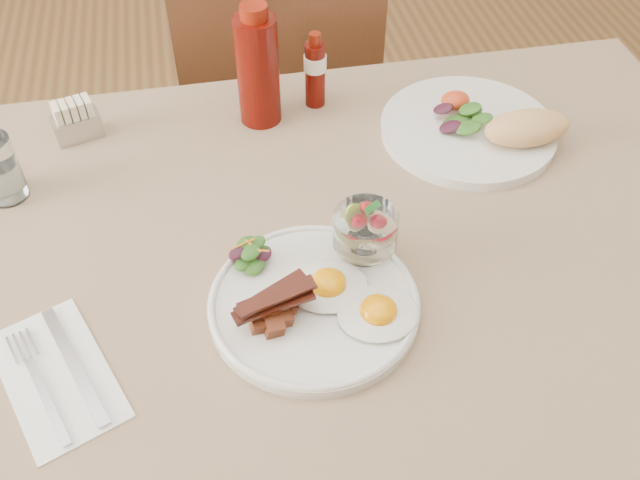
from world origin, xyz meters
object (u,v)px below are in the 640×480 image
(main_plate, at_px, (314,304))
(ketchup_bottle, at_px, (258,69))
(second_plate, at_px, (482,128))
(sugar_caddy, at_px, (76,122))
(table, at_px, (338,279))
(hot_sauce_bottle, at_px, (315,71))
(water_glass, at_px, (0,172))
(fruit_cup, at_px, (365,229))
(chair_far, at_px, (277,105))

(main_plate, xyz_separation_m, ketchup_bottle, (-0.01, 0.43, 0.09))
(second_plate, relative_size, sugar_caddy, 3.50)
(table, relative_size, main_plate, 4.75)
(table, height_order, hot_sauce_bottle, hot_sauce_bottle)
(main_plate, bearing_deg, hot_sauce_bottle, 79.00)
(table, xyz_separation_m, ketchup_bottle, (-0.07, 0.31, 0.19))
(second_plate, relative_size, water_glass, 2.84)
(second_plate, bearing_deg, water_glass, 179.86)
(main_plate, height_order, ketchup_bottle, ketchup_bottle)
(table, height_order, ketchup_bottle, ketchup_bottle)
(table, bearing_deg, ketchup_bottle, 102.85)
(fruit_cup, bearing_deg, main_plate, -140.86)
(fruit_cup, bearing_deg, chair_far, 91.92)
(fruit_cup, relative_size, hot_sauce_bottle, 0.65)
(table, relative_size, fruit_cup, 14.81)
(water_glass, bearing_deg, hot_sauce_bottle, 16.11)
(table, bearing_deg, sugar_caddy, 139.87)
(chair_far, distance_m, fruit_cup, 0.77)
(chair_far, bearing_deg, second_plate, -59.12)
(fruit_cup, relative_size, water_glass, 0.85)
(table, distance_m, second_plate, 0.36)
(main_plate, height_order, fruit_cup, fruit_cup)
(fruit_cup, distance_m, ketchup_bottle, 0.38)
(ketchup_bottle, bearing_deg, fruit_cup, -75.32)
(table, relative_size, hot_sauce_bottle, 9.65)
(chair_far, height_order, fruit_cup, chair_far)
(second_plate, xyz_separation_m, hot_sauce_bottle, (-0.25, 0.15, 0.05))
(sugar_caddy, bearing_deg, fruit_cup, -59.61)
(main_plate, bearing_deg, table, 63.42)
(table, bearing_deg, chair_far, 90.00)
(table, xyz_separation_m, hot_sauce_bottle, (0.03, 0.34, 0.16))
(ketchup_bottle, distance_m, water_glass, 0.43)
(main_plate, bearing_deg, fruit_cup, 39.14)
(ketchup_bottle, height_order, sugar_caddy, ketchup_bottle)
(chair_far, bearing_deg, table, -90.00)
(water_glass, bearing_deg, table, -21.57)
(fruit_cup, relative_size, ketchup_bottle, 0.43)
(ketchup_bottle, bearing_deg, water_glass, -163.34)
(second_plate, distance_m, hot_sauce_bottle, 0.30)
(chair_far, xyz_separation_m, hot_sauce_bottle, (0.03, -0.33, 0.29))
(fruit_cup, height_order, sugar_caddy, fruit_cup)
(water_glass, bearing_deg, sugar_caddy, 51.47)
(table, distance_m, fruit_cup, 0.16)
(main_plate, height_order, water_glass, water_glass)
(table, xyz_separation_m, fruit_cup, (0.02, -0.05, 0.15))
(ketchup_bottle, bearing_deg, hot_sauce_bottle, 13.82)
(fruit_cup, height_order, ketchup_bottle, ketchup_bottle)
(ketchup_bottle, height_order, hot_sauce_bottle, ketchup_bottle)
(sugar_caddy, height_order, water_glass, water_glass)
(fruit_cup, height_order, second_plate, fruit_cup)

